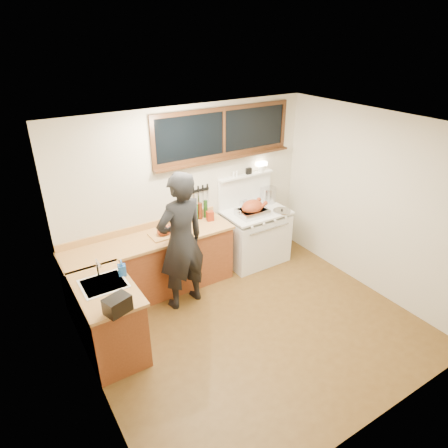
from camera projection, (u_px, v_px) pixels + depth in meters
ground_plane at (255, 328)px, 5.25m from camera, size 4.00×3.50×0.02m
room_shell at (260, 214)px, 4.51m from camera, size 4.10×3.60×2.65m
counter_back at (152, 265)px, 5.76m from camera, size 2.44×0.64×1.00m
counter_left at (109, 319)px, 4.70m from camera, size 0.64×1.09×0.90m
sink_unit at (104, 288)px, 4.59m from camera, size 0.50×0.45×0.37m
vintage_stove at (255, 235)px, 6.58m from camera, size 1.02×0.74×1.59m
back_window at (224, 138)px, 5.92m from camera, size 2.32×0.13×0.77m
left_doorway at (109, 349)px, 3.39m from camera, size 0.02×1.04×2.17m
knife_strip at (196, 192)px, 6.02m from camera, size 0.46×0.03×0.28m
man at (181, 242)px, 5.30m from camera, size 0.77×0.56×1.96m
soap_bottle at (122, 268)px, 4.69m from camera, size 0.11×0.11×0.21m
toaster at (117, 305)px, 4.08m from camera, size 0.30×0.25×0.18m
cutting_board at (165, 232)px, 5.61m from camera, size 0.41×0.31×0.14m
roast_turkey at (253, 209)px, 6.20m from camera, size 0.50×0.36×0.25m
stockpot at (268, 195)px, 6.68m from camera, size 0.34×0.34×0.25m
saucepan at (243, 202)px, 6.57m from camera, size 0.19×0.27×0.11m
pot_lid at (282, 211)px, 6.36m from camera, size 0.29×0.29×0.04m
coffee_tin at (210, 216)px, 6.04m from camera, size 0.11×0.10×0.15m
pitcher at (176, 221)px, 5.87m from camera, size 0.09×0.09×0.15m
bottle_cluster at (199, 211)px, 6.07m from camera, size 0.32×0.07×0.28m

